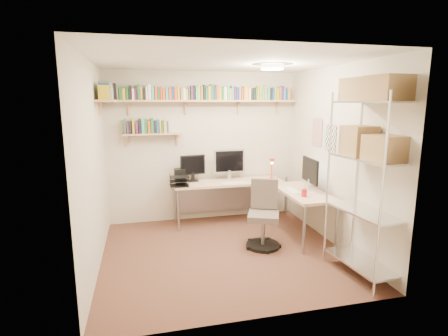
{
  "coord_description": "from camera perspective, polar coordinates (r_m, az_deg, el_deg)",
  "views": [
    {
      "loc": [
        -1.04,
        -4.31,
        2.02
      ],
      "look_at": [
        0.13,
        0.55,
        1.06
      ],
      "focal_mm": 28.0,
      "sensor_mm": 36.0,
      "label": 1
    }
  ],
  "objects": [
    {
      "name": "wall_shelves",
      "position": [
        5.64,
        -7.49,
        10.89
      ],
      "size": [
        3.12,
        1.09,
        0.8
      ],
      "color": "tan",
      "rests_on": "ground"
    },
    {
      "name": "room_shell",
      "position": [
        4.46,
        0.12,
        4.83
      ],
      "size": [
        3.24,
        3.04,
        2.52
      ],
      "color": "beige",
      "rests_on": "ground"
    },
    {
      "name": "wire_rack",
      "position": [
        4.15,
        23.02,
        5.54
      ],
      "size": [
        0.53,
        0.95,
        2.28
      ],
      "rotation": [
        0.0,
        0.0,
        0.09
      ],
      "color": "silver",
      "rests_on": "ground"
    },
    {
      "name": "office_chair",
      "position": [
        4.97,
        6.47,
        -8.24
      ],
      "size": [
        0.54,
        0.55,
        0.94
      ],
      "rotation": [
        0.0,
        0.0,
        -0.39
      ],
      "color": "black",
      "rests_on": "ground"
    },
    {
      "name": "corner_desk",
      "position": [
        5.63,
        2.57,
        -2.68
      ],
      "size": [
        2.17,
        1.8,
        1.23
      ],
      "color": "#D1AB88",
      "rests_on": "ground"
    },
    {
      "name": "ground",
      "position": [
        4.87,
        0.06,
        -13.6
      ],
      "size": [
        3.2,
        3.2,
        0.0
      ],
      "primitive_type": "plane",
      "color": "#4C2920",
      "rests_on": "ground"
    }
  ]
}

